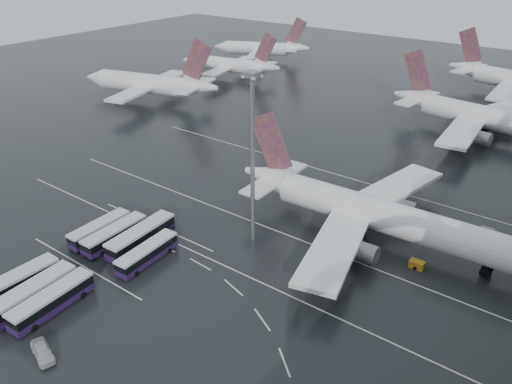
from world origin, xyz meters
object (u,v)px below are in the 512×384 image
Objects in this scene: jet_remote_west at (152,84)px; bus_row_far_c at (52,300)px; bus_row_near_c at (141,236)px; gse_cart_belly_e at (414,227)px; van_curve_b at (42,352)px; bus_row_near_d at (147,253)px; bus_row_far_b at (33,294)px; airliner_main at (373,214)px; floodlight_mast at (252,140)px; gse_cart_belly_a at (417,264)px; airliner_gate_b at (488,119)px; bus_row_near_a at (100,229)px; jet_remote_far at (263,49)px; bus_row_near_b at (115,234)px; bus_row_far_a at (16,283)px; gse_cart_belly_b at (487,231)px.

jet_remote_west is 3.67× the size of bus_row_far_c.
gse_cart_belly_e is (36.07, 33.62, -1.33)m from bus_row_near_c.
van_curve_b is 2.51× the size of gse_cart_belly_e.
bus_row_near_d is at bearing 29.64° from van_curve_b.
bus_row_far_b is at bearing 159.16° from bus_row_near_d.
floodlight_mast reaches higher than airliner_main.
bus_row_far_b reaches higher than gse_cart_belly_a.
airliner_gate_b reaches higher than bus_row_far_b.
bus_row_near_a is 0.92× the size of bus_row_far_c.
jet_remote_far reaches higher than bus_row_far_c.
gse_cart_belly_a is (40.83, 22.32, -1.24)m from bus_row_near_c.
bus_row_far_b is at bearing 99.52° from bus_row_far_c.
bus_row_near_b reaches higher than bus_row_near_d.
bus_row_near_a is 0.96× the size of bus_row_near_b.
bus_row_near_d is at bearing -28.60° from bus_row_far_a.
jet_remote_west reaches higher than bus_row_near_b.
airliner_gate_b is 114.27m from bus_row_far_c.
bus_row_near_b is 0.96× the size of bus_row_far_a.
bus_row_far_b is at bearing -124.57° from gse_cart_belly_e.
airliner_main is 4.34× the size of bus_row_far_a.
bus_row_far_c is (10.66, -16.51, 0.13)m from bus_row_near_a.
jet_remote_west is 90.18m from floodlight_mast.
airliner_main reaches higher than jet_remote_far.
gse_cart_belly_b is (51.59, 41.97, -1.07)m from bus_row_near_b.
airliner_main is at bearing 38.24° from floodlight_mast.
bus_row_near_b is 29.64m from floodlight_mast.
airliner_main reaches higher than gse_cart_belly_e.
bus_row_near_d is (66.21, -62.60, -3.85)m from jet_remote_west.
bus_row_far_b is (7.16, -17.35, 0.20)m from bus_row_near_a.
bus_row_near_a reaches higher than gse_cart_belly_b.
jet_remote_west is 110.93m from gse_cart_belly_b.
gse_cart_belly_a is 18.57m from gse_cart_belly_b.
jet_remote_far is 146.95m from gse_cart_belly_b.
airliner_main is 64.62m from airliner_gate_b.
van_curve_b is 56.85m from gse_cart_belly_a.
gse_cart_belly_e is (-4.76, 11.30, -0.09)m from gse_cart_belly_a.
van_curve_b is 75.05m from gse_cart_belly_b.
gse_cart_belly_a is (48.84, 24.92, -0.98)m from bus_row_near_a.
airliner_gate_b is 81.17m from floodlight_mast.
bus_row_near_b reaches higher than van_curve_b.
bus_row_near_c reaches higher than gse_cart_belly_e.
bus_row_far_c is at bearing 65.69° from van_curve_b.
airliner_main is at bearing -37.26° from bus_row_far_a.
bus_row_near_d is at bearing -99.44° from airliner_gate_b.
bus_row_far_c is 6.44× the size of gse_cart_belly_e.
airliner_gate_b is 109.39m from jet_remote_far.
bus_row_far_a is 2.56× the size of van_curve_b.
bus_row_far_a is (-5.23, -20.03, -0.11)m from bus_row_near_c.
bus_row_far_b is at bearing -159.20° from bus_row_near_a.
floodlight_mast reaches higher than van_curve_b.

